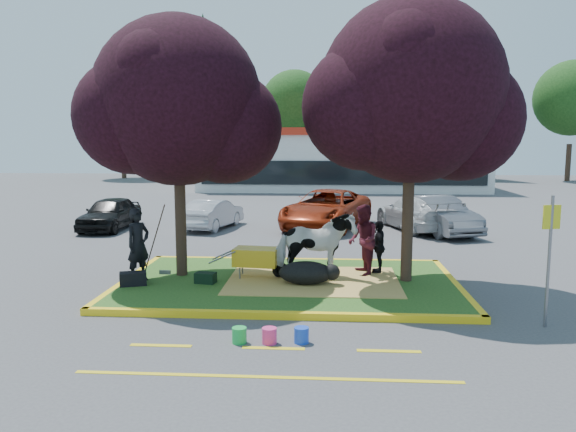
# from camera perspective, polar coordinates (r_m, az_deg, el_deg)

# --- Properties ---
(ground) EXTENTS (90.00, 90.00, 0.00)m
(ground) POSITION_cam_1_polar(r_m,az_deg,el_deg) (14.05, 0.10, -7.14)
(ground) COLOR #424244
(ground) RESTS_ON ground
(median_island) EXTENTS (8.00, 5.00, 0.15)m
(median_island) POSITION_cam_1_polar(r_m,az_deg,el_deg) (14.03, 0.10, -6.84)
(median_island) COLOR #214E18
(median_island) RESTS_ON ground
(curb_near) EXTENTS (8.30, 0.16, 0.15)m
(curb_near) POSITION_cam_1_polar(r_m,az_deg,el_deg) (11.56, -0.74, -10.07)
(curb_near) COLOR yellow
(curb_near) RESTS_ON ground
(curb_far) EXTENTS (8.30, 0.16, 0.15)m
(curb_far) POSITION_cam_1_polar(r_m,az_deg,el_deg) (16.54, 0.68, -4.58)
(curb_far) COLOR yellow
(curb_far) RESTS_ON ground
(curb_left) EXTENTS (0.16, 5.30, 0.15)m
(curb_left) POSITION_cam_1_polar(r_m,az_deg,el_deg) (14.86, -15.91, -6.32)
(curb_left) COLOR yellow
(curb_left) RESTS_ON ground
(curb_right) EXTENTS (0.16, 5.30, 0.15)m
(curb_right) POSITION_cam_1_polar(r_m,az_deg,el_deg) (14.37, 16.68, -6.83)
(curb_right) COLOR yellow
(curb_right) RESTS_ON ground
(straw_bedding) EXTENTS (4.20, 3.00, 0.01)m
(straw_bedding) POSITION_cam_1_polar(r_m,az_deg,el_deg) (13.99, 2.57, -6.56)
(straw_bedding) COLOR #D7B358
(straw_bedding) RESTS_ON median_island
(tree_purple_left) EXTENTS (5.06, 4.20, 6.51)m
(tree_purple_left) POSITION_cam_1_polar(r_m,az_deg,el_deg) (14.42, -11.08, 10.59)
(tree_purple_left) COLOR black
(tree_purple_left) RESTS_ON median_island
(tree_purple_right) EXTENTS (5.30, 4.40, 6.82)m
(tree_purple_right) POSITION_cam_1_polar(r_m,az_deg,el_deg) (13.91, 12.50, 11.49)
(tree_purple_right) COLOR black
(tree_purple_right) RESTS_ON median_island
(fire_lane_stripe_a) EXTENTS (1.10, 0.12, 0.01)m
(fire_lane_stripe_a) POSITION_cam_1_polar(r_m,az_deg,el_deg) (10.43, -12.78, -12.70)
(fire_lane_stripe_a) COLOR yellow
(fire_lane_stripe_a) RESTS_ON ground
(fire_lane_stripe_b) EXTENTS (1.10, 0.12, 0.01)m
(fire_lane_stripe_b) POSITION_cam_1_polar(r_m,az_deg,el_deg) (10.06, -1.50, -13.28)
(fire_lane_stripe_b) COLOR yellow
(fire_lane_stripe_b) RESTS_ON ground
(fire_lane_stripe_c) EXTENTS (1.10, 0.12, 0.01)m
(fire_lane_stripe_c) POSITION_cam_1_polar(r_m,az_deg,el_deg) (10.09, 10.21, -13.35)
(fire_lane_stripe_c) COLOR yellow
(fire_lane_stripe_c) RESTS_ON ground
(fire_lane_long) EXTENTS (6.00, 0.10, 0.01)m
(fire_lane_long) POSITION_cam_1_polar(r_m,az_deg,el_deg) (8.96, -2.23, -16.03)
(fire_lane_long) COLOR yellow
(fire_lane_long) RESTS_ON ground
(retail_building) EXTENTS (20.40, 8.40, 4.40)m
(retail_building) POSITION_cam_1_polar(r_m,az_deg,el_deg) (41.57, 5.38, 5.88)
(retail_building) COLOR silver
(retail_building) RESTS_ON ground
(treeline) EXTENTS (46.58, 7.80, 14.63)m
(treeline) POSITION_cam_1_polar(r_m,az_deg,el_deg) (51.32, 4.29, 12.38)
(treeline) COLOR black
(treeline) RESTS_ON ground
(cow) EXTENTS (2.16, 1.44, 1.67)m
(cow) POSITION_cam_1_polar(r_m,az_deg,el_deg) (14.02, 2.72, -3.04)
(cow) COLOR white
(cow) RESTS_ON median_island
(calf) EXTENTS (1.37, 0.88, 0.56)m
(calf) POSITION_cam_1_polar(r_m,az_deg,el_deg) (13.58, 1.82, -5.79)
(calf) COLOR black
(calf) RESTS_ON median_island
(handler) EXTENTS (0.71, 0.79, 1.80)m
(handler) POSITION_cam_1_polar(r_m,az_deg,el_deg) (14.28, -14.98, -2.84)
(handler) COLOR black
(handler) RESTS_ON median_island
(visitor_a) EXTENTS (0.85, 1.01, 1.82)m
(visitor_a) POSITION_cam_1_polar(r_m,az_deg,el_deg) (14.54, 7.63, -2.42)
(visitor_a) COLOR #4D1622
(visitor_a) RESTS_ON median_island
(visitor_b) EXTENTS (0.43, 0.84, 1.38)m
(visitor_b) POSITION_cam_1_polar(r_m,az_deg,el_deg) (14.84, 9.22, -3.10)
(visitor_b) COLOR black
(visitor_b) RESTS_ON median_island
(wheelbarrow) EXTENTS (1.99, 0.78, 0.75)m
(wheelbarrow) POSITION_cam_1_polar(r_m,az_deg,el_deg) (14.23, -3.19, -4.20)
(wheelbarrow) COLOR black
(wheelbarrow) RESTS_ON median_island
(gear_bag_dark) EXTENTS (0.70, 0.53, 0.32)m
(gear_bag_dark) POSITION_cam_1_polar(r_m,az_deg,el_deg) (14.02, -15.46, -6.16)
(gear_bag_dark) COLOR black
(gear_bag_dark) RESTS_ON median_island
(gear_bag_green) EXTENTS (0.53, 0.39, 0.26)m
(gear_bag_green) POSITION_cam_1_polar(r_m,az_deg,el_deg) (13.87, -8.37, -6.23)
(gear_bag_green) COLOR black
(gear_bag_green) RESTS_ON median_island
(sign_post) EXTENTS (0.36, 0.12, 2.57)m
(sign_post) POSITION_cam_1_polar(r_m,az_deg,el_deg) (11.85, 25.06, -2.81)
(sign_post) COLOR slate
(sign_post) RESTS_ON ground
(bucket_green) EXTENTS (0.31, 0.31, 0.28)m
(bucket_green) POSITION_cam_1_polar(r_m,az_deg,el_deg) (10.30, -4.97, -11.98)
(bucket_green) COLOR green
(bucket_green) RESTS_ON ground
(bucket_pink) EXTENTS (0.34, 0.34, 0.29)m
(bucket_pink) POSITION_cam_1_polar(r_m,az_deg,el_deg) (10.24, -1.90, -12.06)
(bucket_pink) COLOR #EE3481
(bucket_pink) RESTS_ON ground
(bucket_blue) EXTENTS (0.29, 0.29, 0.29)m
(bucket_blue) POSITION_cam_1_polar(r_m,az_deg,el_deg) (10.27, 1.38, -12.00)
(bucket_blue) COLOR blue
(bucket_blue) RESTS_ON ground
(car_black) EXTENTS (1.65, 3.89, 1.31)m
(car_black) POSITION_cam_1_polar(r_m,az_deg,el_deg) (23.76, -17.65, 0.26)
(car_black) COLOR black
(car_black) RESTS_ON ground
(car_silver) EXTENTS (2.07, 3.83, 1.20)m
(car_silver) POSITION_cam_1_polar(r_m,az_deg,el_deg) (23.12, -7.62, 0.22)
(car_silver) COLOR #A9ABB2
(car_silver) RESTS_ON ground
(car_red) EXTENTS (4.24, 6.15, 1.56)m
(car_red) POSITION_cam_1_polar(r_m,az_deg,el_deg) (23.06, 3.94, 0.71)
(car_red) COLOR maroon
(car_red) RESTS_ON ground
(car_white) EXTENTS (3.18, 5.12, 1.38)m
(car_white) POSITION_cam_1_polar(r_m,az_deg,el_deg) (23.19, 12.94, 0.34)
(car_white) COLOR silver
(car_white) RESTS_ON ground
(car_grey) EXTENTS (2.83, 4.59, 1.43)m
(car_grey) POSITION_cam_1_polar(r_m,az_deg,el_deg) (22.47, 14.99, 0.10)
(car_grey) COLOR slate
(car_grey) RESTS_ON ground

